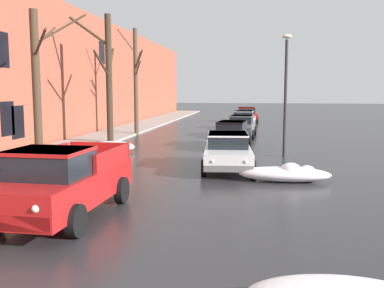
{
  "coord_description": "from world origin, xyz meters",
  "views": [
    {
      "loc": [
        3.39,
        -3.76,
        3.1
      ],
      "look_at": [
        1.27,
        10.29,
        1.34
      ],
      "focal_mm": 40.88,
      "sensor_mm": 36.0,
      "label": 1
    }
  ],
  "objects_px": {
    "bare_tree_far_down_block": "(136,79)",
    "sedan_black_parked_kerbside_mid": "(232,134)",
    "bare_tree_second_along_sidewalk": "(38,87)",
    "sedan_white_parked_kerbside_close": "(228,150)",
    "sedan_silver_queued_behind_truck": "(244,119)",
    "sedan_red_at_far_intersection": "(246,114)",
    "bare_tree_mid_block": "(108,77)",
    "pickup_truck_red_approaching_near_lane": "(61,182)",
    "street_lamp_post": "(286,89)",
    "sedan_grey_parked_far_down_block": "(241,126)"
  },
  "relations": [
    {
      "from": "bare_tree_far_down_block",
      "to": "sedan_black_parked_kerbside_mid",
      "type": "relative_size",
      "value": 1.69
    },
    {
      "from": "bare_tree_second_along_sidewalk",
      "to": "sedan_white_parked_kerbside_close",
      "type": "distance_m",
      "value": 7.62
    },
    {
      "from": "sedan_silver_queued_behind_truck",
      "to": "sedan_red_at_far_intersection",
      "type": "height_order",
      "value": "same"
    },
    {
      "from": "bare_tree_second_along_sidewalk",
      "to": "sedan_red_at_far_intersection",
      "type": "distance_m",
      "value": 27.85
    },
    {
      "from": "sedan_white_parked_kerbside_close",
      "to": "bare_tree_mid_block",
      "type": "bearing_deg",
      "value": 136.83
    },
    {
      "from": "pickup_truck_red_approaching_near_lane",
      "to": "sedan_red_at_far_intersection",
      "type": "bearing_deg",
      "value": 83.63
    },
    {
      "from": "sedan_black_parked_kerbside_mid",
      "to": "sedan_silver_queued_behind_truck",
      "type": "xyz_separation_m",
      "value": [
        0.27,
        11.69,
        -0.0
      ]
    },
    {
      "from": "bare_tree_far_down_block",
      "to": "sedan_white_parked_kerbside_close",
      "type": "relative_size",
      "value": 1.61
    },
    {
      "from": "sedan_white_parked_kerbside_close",
      "to": "sedan_black_parked_kerbside_mid",
      "type": "height_order",
      "value": "same"
    },
    {
      "from": "sedan_silver_queued_behind_truck",
      "to": "sedan_white_parked_kerbside_close",
      "type": "bearing_deg",
      "value": -90.12
    },
    {
      "from": "sedan_red_at_far_intersection",
      "to": "street_lamp_post",
      "type": "xyz_separation_m",
      "value": [
        2.33,
        -21.64,
        2.41
      ]
    },
    {
      "from": "bare_tree_second_along_sidewalk",
      "to": "sedan_black_parked_kerbside_mid",
      "type": "xyz_separation_m",
      "value": [
        6.84,
        7.93,
        -2.44
      ]
    },
    {
      "from": "pickup_truck_red_approaching_near_lane",
      "to": "sedan_red_at_far_intersection",
      "type": "relative_size",
      "value": 1.17
    },
    {
      "from": "bare_tree_far_down_block",
      "to": "sedan_silver_queued_behind_truck",
      "type": "bearing_deg",
      "value": 40.48
    },
    {
      "from": "bare_tree_far_down_block",
      "to": "sedan_red_at_far_intersection",
      "type": "relative_size",
      "value": 1.72
    },
    {
      "from": "sedan_white_parked_kerbside_close",
      "to": "street_lamp_post",
      "type": "bearing_deg",
      "value": 57.58
    },
    {
      "from": "bare_tree_second_along_sidewalk",
      "to": "pickup_truck_red_approaching_near_lane",
      "type": "bearing_deg",
      "value": -58.23
    },
    {
      "from": "pickup_truck_red_approaching_near_lane",
      "to": "bare_tree_far_down_block",
      "type": "bearing_deg",
      "value": 100.4
    },
    {
      "from": "bare_tree_far_down_block",
      "to": "sedan_grey_parked_far_down_block",
      "type": "height_order",
      "value": "bare_tree_far_down_block"
    },
    {
      "from": "bare_tree_mid_block",
      "to": "bare_tree_second_along_sidewalk",
      "type": "bearing_deg",
      "value": -89.39
    },
    {
      "from": "sedan_black_parked_kerbside_mid",
      "to": "sedan_silver_queued_behind_truck",
      "type": "relative_size",
      "value": 1.05
    },
    {
      "from": "bare_tree_mid_block",
      "to": "sedan_red_at_far_intersection",
      "type": "xyz_separation_m",
      "value": [
        7.23,
        18.67,
        -3.08
      ]
    },
    {
      "from": "sedan_black_parked_kerbside_mid",
      "to": "sedan_grey_parked_far_down_block",
      "type": "relative_size",
      "value": 1.04
    },
    {
      "from": "bare_tree_mid_block",
      "to": "street_lamp_post",
      "type": "distance_m",
      "value": 10.03
    },
    {
      "from": "bare_tree_second_along_sidewalk",
      "to": "street_lamp_post",
      "type": "bearing_deg",
      "value": 28.63
    },
    {
      "from": "pickup_truck_red_approaching_near_lane",
      "to": "sedan_silver_queued_behind_truck",
      "type": "bearing_deg",
      "value": 81.9
    },
    {
      "from": "bare_tree_far_down_block",
      "to": "sedan_white_parked_kerbside_close",
      "type": "bearing_deg",
      "value": -59.68
    },
    {
      "from": "pickup_truck_red_approaching_near_lane",
      "to": "sedan_red_at_far_intersection",
      "type": "xyz_separation_m",
      "value": [
        3.62,
        32.48,
        -0.13
      ]
    },
    {
      "from": "sedan_black_parked_kerbside_mid",
      "to": "sedan_silver_queued_behind_truck",
      "type": "distance_m",
      "value": 11.7
    },
    {
      "from": "bare_tree_far_down_block",
      "to": "sedan_grey_parked_far_down_block",
      "type": "relative_size",
      "value": 1.76
    },
    {
      "from": "pickup_truck_red_approaching_near_lane",
      "to": "sedan_silver_queued_behind_truck",
      "type": "distance_m",
      "value": 25.56
    },
    {
      "from": "bare_tree_far_down_block",
      "to": "bare_tree_mid_block",
      "type": "bearing_deg",
      "value": -90.77
    },
    {
      "from": "street_lamp_post",
      "to": "bare_tree_second_along_sidewalk",
      "type": "bearing_deg",
      "value": -151.37
    },
    {
      "from": "bare_tree_far_down_block",
      "to": "pickup_truck_red_approaching_near_lane",
      "type": "height_order",
      "value": "bare_tree_far_down_block"
    },
    {
      "from": "bare_tree_second_along_sidewalk",
      "to": "street_lamp_post",
      "type": "xyz_separation_m",
      "value": [
        9.47,
        5.17,
        -0.03
      ]
    },
    {
      "from": "bare_tree_second_along_sidewalk",
      "to": "sedan_white_parked_kerbside_close",
      "type": "bearing_deg",
      "value": 11.27
    },
    {
      "from": "pickup_truck_red_approaching_near_lane",
      "to": "sedan_grey_parked_far_down_block",
      "type": "relative_size",
      "value": 1.2
    },
    {
      "from": "bare_tree_second_along_sidewalk",
      "to": "sedan_grey_parked_far_down_block",
      "type": "bearing_deg",
      "value": 62.03
    },
    {
      "from": "sedan_grey_parked_far_down_block",
      "to": "sedan_silver_queued_behind_truck",
      "type": "distance_m",
      "value": 6.15
    },
    {
      "from": "sedan_black_parked_kerbside_mid",
      "to": "sedan_grey_parked_far_down_block",
      "type": "xyz_separation_m",
      "value": [
        0.31,
        5.54,
        -0.0
      ]
    },
    {
      "from": "sedan_grey_parked_far_down_block",
      "to": "sedan_red_at_far_intersection",
      "type": "height_order",
      "value": "same"
    },
    {
      "from": "sedan_white_parked_kerbside_close",
      "to": "sedan_silver_queued_behind_truck",
      "type": "distance_m",
      "value": 18.22
    },
    {
      "from": "pickup_truck_red_approaching_near_lane",
      "to": "sedan_black_parked_kerbside_mid",
      "type": "distance_m",
      "value": 14.01
    },
    {
      "from": "sedan_grey_parked_far_down_block",
      "to": "pickup_truck_red_approaching_near_lane",
      "type": "bearing_deg",
      "value": -100.77
    },
    {
      "from": "sedan_white_parked_kerbside_close",
      "to": "bare_tree_far_down_block",
      "type": "bearing_deg",
      "value": 120.32
    },
    {
      "from": "sedan_silver_queued_behind_truck",
      "to": "sedan_red_at_far_intersection",
      "type": "relative_size",
      "value": 0.97
    },
    {
      "from": "street_lamp_post",
      "to": "sedan_grey_parked_far_down_block",
      "type": "bearing_deg",
      "value": 105.53
    },
    {
      "from": "sedan_silver_queued_behind_truck",
      "to": "pickup_truck_red_approaching_near_lane",
      "type": "bearing_deg",
      "value": -98.1
    },
    {
      "from": "sedan_grey_parked_far_down_block",
      "to": "street_lamp_post",
      "type": "xyz_separation_m",
      "value": [
        2.31,
        -8.31,
        2.41
      ]
    },
    {
      "from": "bare_tree_far_down_block",
      "to": "pickup_truck_red_approaching_near_lane",
      "type": "distance_m",
      "value": 19.76
    }
  ]
}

